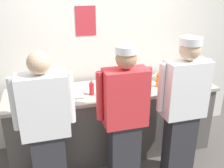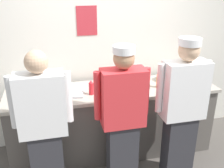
% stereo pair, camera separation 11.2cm
% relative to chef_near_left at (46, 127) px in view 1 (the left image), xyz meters
% --- Properties ---
extents(ground_plane, '(9.00, 9.00, 0.00)m').
position_rel_chef_near_left_xyz_m(ground_plane, '(0.86, 0.24, -0.87)').
color(ground_plane, '#514C47').
extents(wall_back, '(4.19, 0.11, 2.94)m').
position_rel_chef_near_left_xyz_m(wall_back, '(0.86, 1.10, 0.60)').
color(wall_back, silver).
rests_on(wall_back, ground).
extents(prep_counter, '(2.67, 0.71, 0.93)m').
position_rel_chef_near_left_xyz_m(prep_counter, '(0.86, 0.62, -0.40)').
color(prep_counter, '#56514C').
rests_on(prep_counter, ground).
extents(chef_near_left, '(0.60, 0.24, 1.65)m').
position_rel_chef_near_left_xyz_m(chef_near_left, '(0.00, 0.00, 0.00)').
color(chef_near_left, '#2D2D33').
rests_on(chef_near_left, ground).
extents(chef_center, '(0.60, 0.24, 1.64)m').
position_rel_chef_near_left_xyz_m(chef_center, '(0.82, -0.00, 0.00)').
color(chef_center, '#2D2D33').
rests_on(chef_center, ground).
extents(chef_far_right, '(0.61, 0.24, 1.69)m').
position_rel_chef_near_left_xyz_m(chef_far_right, '(1.49, -0.04, 0.03)').
color(chef_far_right, '#2D2D33').
rests_on(chef_far_right, ground).
extents(plate_stack_front, '(0.25, 0.25, 0.07)m').
position_rel_chef_near_left_xyz_m(plate_stack_front, '(1.63, 0.73, 0.10)').
color(plate_stack_front, white).
rests_on(plate_stack_front, prep_counter).
extents(mixing_bowl_steel, '(0.40, 0.40, 0.12)m').
position_rel_chef_near_left_xyz_m(mixing_bowl_steel, '(1.08, 0.60, 0.12)').
color(mixing_bowl_steel, '#B7BABF').
rests_on(mixing_bowl_steel, prep_counter).
extents(sheet_tray, '(0.58, 0.42, 0.02)m').
position_rel_chef_near_left_xyz_m(sheet_tray, '(0.21, 0.62, 0.07)').
color(sheet_tray, '#B7BABF').
rests_on(sheet_tray, prep_counter).
extents(squeeze_bottle_primary, '(0.06, 0.06, 0.18)m').
position_rel_chef_near_left_xyz_m(squeeze_bottle_primary, '(0.57, 0.51, 0.15)').
color(squeeze_bottle_primary, red).
rests_on(squeeze_bottle_primary, prep_counter).
extents(squeeze_bottle_secondary, '(0.06, 0.06, 0.21)m').
position_rel_chef_near_left_xyz_m(squeeze_bottle_secondary, '(1.44, 0.53, 0.16)').
color(squeeze_bottle_secondary, orange).
rests_on(squeeze_bottle_secondary, prep_counter).
extents(ramekin_yellow_sauce, '(0.09, 0.09, 0.05)m').
position_rel_chef_near_left_xyz_m(ramekin_yellow_sauce, '(0.71, 0.43, 0.09)').
color(ramekin_yellow_sauce, white).
rests_on(ramekin_yellow_sauce, prep_counter).
extents(ramekin_orange_sauce, '(0.10, 0.10, 0.04)m').
position_rel_chef_near_left_xyz_m(ramekin_orange_sauce, '(1.63, 0.43, 0.08)').
color(ramekin_orange_sauce, white).
rests_on(ramekin_orange_sauce, prep_counter).
extents(deli_cup, '(0.09, 0.09, 0.09)m').
position_rel_chef_near_left_xyz_m(deli_cup, '(1.35, 0.79, 0.10)').
color(deli_cup, white).
rests_on(deli_cup, prep_counter).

